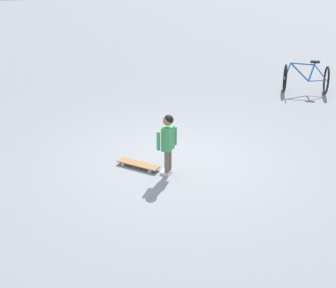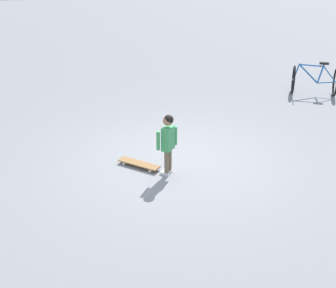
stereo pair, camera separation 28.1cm
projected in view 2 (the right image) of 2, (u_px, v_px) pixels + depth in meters
ground_plane at (178, 161)px, 8.13m from camera, size 50.00×50.00×0.00m
child_person at (168, 138)px, 7.43m from camera, size 0.28×0.39×1.06m
skateboard at (139, 164)px, 7.90m from camera, size 0.69×0.68×0.07m
bicycle_near at (314, 80)px, 11.46m from camera, size 1.13×1.28×0.85m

